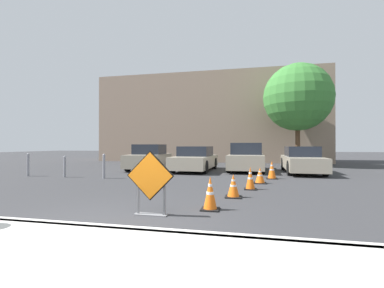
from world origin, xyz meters
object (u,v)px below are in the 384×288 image
object	(u,v)px
parked_car_third	(246,158)
parked_car_fourth	(302,160)
parked_car_nearest	(149,158)
bollard_second	(65,166)
traffic_cone_fourth	(260,176)
parked_car_second	(195,159)
bollard_third	(28,164)
traffic_cone_nearest	(210,193)
traffic_cone_second	(233,186)
traffic_cone_fifth	(272,170)
bollard_nearest	(104,165)
road_closed_sign	(150,181)
traffic_cone_third	(250,179)

from	to	relation	value
parked_car_third	parked_car_fourth	size ratio (longest dim) A/B	0.93
parked_car_nearest	bollard_second	xyz separation A→B (m)	(-2.34, -4.37, -0.18)
traffic_cone_fourth	parked_car_second	bearing A→B (deg)	128.13
traffic_cone_fourth	parked_car_second	distance (m)	5.43
parked_car_third	bollard_third	world-z (taller)	parked_car_third
traffic_cone_nearest	parked_car_fourth	bearing A→B (deg)	67.22
traffic_cone_second	traffic_cone_fifth	size ratio (longest dim) A/B	0.82
bollard_nearest	bollard_third	distance (m)	3.91
parked_car_second	traffic_cone_second	bearing A→B (deg)	111.83
parked_car_nearest	parked_car_third	size ratio (longest dim) A/B	0.98
traffic_cone_nearest	parked_car_second	xyz separation A→B (m)	(-2.05, 8.61, 0.28)
traffic_cone_second	parked_car_third	size ratio (longest dim) A/B	0.15
parked_car_fourth	bollard_nearest	size ratio (longest dim) A/B	4.33
bollard_nearest	bollard_third	size ratio (longest dim) A/B	1.00
parked_car_third	parked_car_second	bearing A→B (deg)	12.49
parked_car_third	bollard_second	xyz separation A→B (m)	(-8.03, -4.71, -0.21)
traffic_cone_fifth	road_closed_sign	bearing A→B (deg)	-114.64
traffic_cone_fifth	parked_car_second	distance (m)	4.81
traffic_cone_second	parked_car_third	distance (m)	7.67
parked_car_fourth	traffic_cone_nearest	bearing A→B (deg)	69.30
traffic_cone_fifth	parked_car_nearest	distance (m)	7.39
bollard_third	parked_car_third	bearing A→B (deg)	25.26
traffic_cone_second	traffic_cone_fourth	world-z (taller)	traffic_cone_second
road_closed_sign	bollard_second	world-z (taller)	road_closed_sign
road_closed_sign	parked_car_third	size ratio (longest dim) A/B	0.31
traffic_cone_nearest	road_closed_sign	bearing A→B (deg)	-147.59
traffic_cone_nearest	bollard_second	world-z (taller)	bollard_second
traffic_cone_nearest	parked_car_third	bearing A→B (deg)	85.06
traffic_cone_second	bollard_nearest	bearing A→B (deg)	152.78
traffic_cone_fifth	parked_car_third	distance (m)	3.52
traffic_cone_fourth	bollard_second	world-z (taller)	bollard_second
bollard_nearest	traffic_cone_nearest	bearing A→B (deg)	-40.04
parked_car_second	parked_car_fourth	bearing A→B (deg)	-177.06
traffic_cone_fifth	bollard_second	world-z (taller)	bollard_second
traffic_cone_third	bollard_third	world-z (taller)	bollard_third
traffic_cone_fifth	parked_car_fourth	size ratio (longest dim) A/B	0.17
traffic_cone_second	bollard_second	distance (m)	8.22
traffic_cone_second	parked_car_fourth	size ratio (longest dim) A/B	0.14
traffic_cone_fifth	bollard_third	xyz separation A→B (m)	(-11.05, -1.38, 0.18)
traffic_cone_third	bollard_second	size ratio (longest dim) A/B	0.75
road_closed_sign	parked_car_fourth	size ratio (longest dim) A/B	0.29
traffic_cone_nearest	traffic_cone_third	distance (m)	3.03
parked_car_nearest	bollard_nearest	distance (m)	4.39
parked_car_second	road_closed_sign	bearing A→B (deg)	98.16
road_closed_sign	traffic_cone_second	size ratio (longest dim) A/B	2.07
traffic_cone_second	bollard_nearest	xyz separation A→B (m)	(-5.72, 2.94, 0.25)
parked_car_second	parked_car_third	bearing A→B (deg)	-166.71
parked_car_nearest	parked_car_second	size ratio (longest dim) A/B	0.93
parked_car_nearest	parked_car_third	xyz separation A→B (m)	(5.68, 0.34, 0.03)
bollard_second	parked_car_nearest	bearing A→B (deg)	61.79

